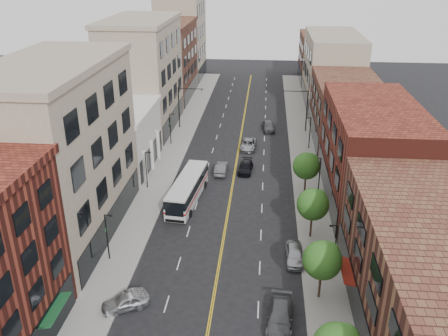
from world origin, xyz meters
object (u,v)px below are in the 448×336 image
(car_lane_a, at_px, (246,167))
(city_bus, at_px, (188,188))
(car_parked_far, at_px, (295,254))
(car_lane_behind, at_px, (221,168))
(car_parked_mid, at_px, (280,316))
(car_angle_b, at_px, (126,301))
(car_lane_b, at_px, (248,144))
(car_lane_c, at_px, (268,126))
(car_angle_a, at_px, (125,302))

(car_lane_a, bearing_deg, city_bus, -121.30)
(car_parked_far, bearing_deg, car_lane_behind, 114.03)
(city_bus, xyz_separation_m, car_lane_behind, (3.33, 8.62, -1.01))
(car_parked_mid, distance_m, car_parked_far, 9.21)
(car_lane_behind, bearing_deg, car_angle_b, 80.20)
(city_bus, distance_m, car_parked_far, 17.16)
(car_angle_b, relative_size, car_lane_b, 0.77)
(city_bus, xyz_separation_m, car_lane_a, (6.69, 9.35, -1.08))
(car_parked_mid, distance_m, car_lane_c, 47.84)
(car_angle_b, bearing_deg, car_lane_a, 124.20)
(car_parked_far, bearing_deg, car_angle_a, -150.96)
(car_parked_far, bearing_deg, car_lane_b, 100.64)
(car_parked_mid, relative_size, car_lane_b, 1.04)
(car_angle_a, distance_m, car_parked_mid, 13.22)
(car_angle_b, relative_size, car_lane_behind, 0.86)
(car_parked_mid, height_order, car_parked_far, car_parked_mid)
(car_angle_b, distance_m, car_lane_c, 48.48)
(car_lane_b, bearing_deg, car_angle_b, -99.86)
(car_parked_mid, relative_size, car_lane_a, 1.13)
(car_lane_c, bearing_deg, car_angle_a, -110.54)
(car_angle_a, height_order, car_parked_mid, car_parked_mid)
(car_lane_a, bearing_deg, car_parked_mid, -77.58)
(car_lane_behind, bearing_deg, car_parked_mid, 105.86)
(city_bus, bearing_deg, car_parked_mid, -56.39)
(car_parked_mid, bearing_deg, car_lane_c, 95.58)
(car_angle_b, distance_m, car_lane_a, 30.52)
(city_bus, height_order, car_lane_a, city_bus)
(car_parked_mid, distance_m, car_lane_behind, 30.29)
(car_parked_far, xyz_separation_m, car_lane_c, (-2.82, 38.75, 0.06))
(car_angle_b, height_order, car_lane_behind, car_lane_behind)
(car_angle_b, height_order, car_lane_a, car_lane_a)
(city_bus, relative_size, car_angle_a, 2.94)
(car_lane_a, bearing_deg, car_angle_b, -102.68)
(car_angle_a, distance_m, car_angle_b, 0.18)
(car_parked_far, relative_size, car_lane_a, 0.96)
(city_bus, relative_size, car_lane_b, 2.38)
(car_parked_far, distance_m, car_lane_b, 30.40)
(car_parked_mid, bearing_deg, city_bus, 122.10)
(car_parked_mid, xyz_separation_m, car_lane_c, (-1.22, 47.82, 0.05))
(car_lane_behind, xyz_separation_m, car_lane_b, (3.36, 9.59, -0.05))
(city_bus, height_order, car_lane_c, city_bus)
(car_angle_b, bearing_deg, car_lane_behind, 130.14)
(car_lane_b, bearing_deg, car_lane_a, -86.69)
(car_angle_a, bearing_deg, car_lane_c, 138.48)
(car_lane_behind, height_order, car_lane_b, car_lane_behind)
(car_angle_a, bearing_deg, car_parked_mid, 59.83)
(car_angle_a, bearing_deg, car_lane_behind, 141.79)
(city_bus, xyz_separation_m, car_lane_c, (9.77, 27.14, -0.94))
(car_lane_b, relative_size, car_lane_c, 1.06)
(car_angle_b, bearing_deg, car_parked_mid, 47.49)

